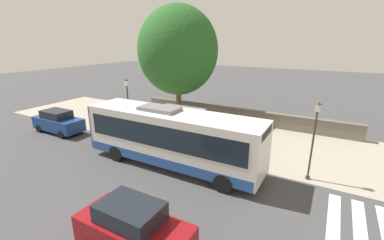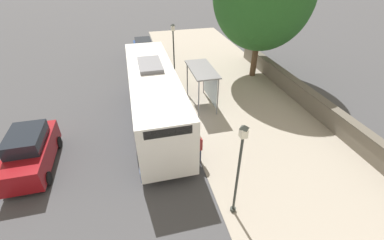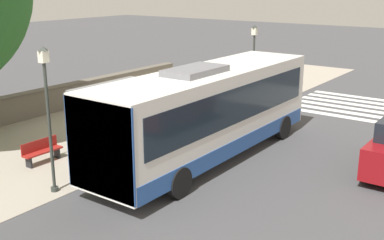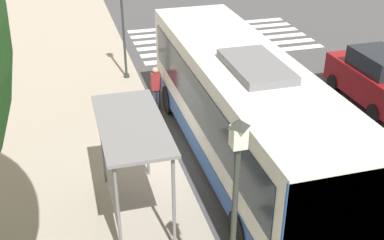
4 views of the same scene
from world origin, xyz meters
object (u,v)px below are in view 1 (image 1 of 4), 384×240
Objects in this scene: bus at (172,137)px; street_lamp_near at (128,104)px; bench at (163,126)px; pedestrian at (248,155)px; parked_car_behind_bus at (58,122)px; parked_car_far_lane at (133,230)px; street_lamp_far at (314,135)px; shade_tree at (178,51)px; bus_shelter at (182,114)px.

street_lamp_near reaches higher than bus.
pedestrian is at bearing 69.81° from bench.
parked_car_behind_bus reaches higher than bench.
bus is 6.30m from bench.
parked_car_far_lane is (6.37, 2.61, -0.89)m from bus.
bench is at bearing -110.19° from pedestrian.
parked_car_behind_bus is 1.06× the size of parked_car_far_lane.
shade_tree is (-6.76, -12.63, 3.82)m from street_lamp_far.
street_lamp_near is at bearing -93.58° from pedestrian.
bus is 3.20× the size of bus_shelter.
bench is at bearing -139.29° from bus.
shade_tree is at bearing 143.90° from parked_car_behind_bus.
shade_tree reaches higher than street_lamp_near.
bus_shelter reaches higher than bench.
pedestrian is at bearing -79.19° from street_lamp_far.
street_lamp_far is at bearing 95.79° from parked_car_behind_bus.
street_lamp_near reaches higher than pedestrian.
street_lamp_near reaches higher than bench.
bus is at bearing 40.71° from bench.
bus reaches higher than bus_shelter.
shade_tree reaches higher than street_lamp_far.
street_lamp_near is at bearing -72.08° from bus_shelter.
bench is (-4.66, -4.01, -1.39)m from bus.
parked_car_behind_bus is (3.19, -10.07, -1.27)m from bus_shelter.
shade_tree reaches higher than bus.
parked_car_behind_bus is (-0.33, -11.49, -0.95)m from bus.
parked_car_far_lane reaches higher than pedestrian.
street_lamp_far is (2.41, 11.47, 2.12)m from bench.
parked_car_far_lane is (8.00, -1.62, -0.01)m from pedestrian.
shade_tree is at bearing -145.75° from bus_shelter.
bench is at bearing -149.04° from parked_car_far_lane.
bus is 2.62× the size of parked_car_far_lane.
parked_car_far_lane is (15.38, 7.77, -5.43)m from shade_tree.
bench is at bearing -113.81° from bus_shelter.
parked_car_far_lane is at bearing 22.26° from bus.
shade_tree is (-9.01, -5.16, 4.55)m from bus.
bus_shelter is at bearing -98.12° from street_lamp_far.
street_lamp_near is (-0.60, -9.62, 1.76)m from pedestrian.
bus reaches higher than bench.
bus is at bearing 29.81° from shade_tree.
parked_car_far_lane is at bearing -11.41° from pedestrian.
pedestrian is 0.40× the size of parked_car_far_lane.
bus is 7.83m from street_lamp_far.
parked_car_far_lane reaches higher than parked_car_behind_bus.
pedestrian is 3.67m from street_lamp_far.
bus is 2.46× the size of parked_car_behind_bus.
shade_tree is 2.49× the size of parked_car_far_lane.
bus_shelter is 2.22× the size of bench.
street_lamp_near is at bearing -29.74° from bench.
bus reaches higher than parked_car_far_lane.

